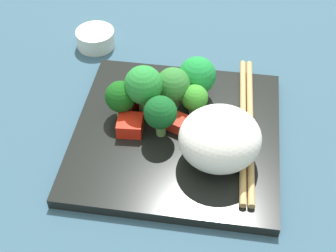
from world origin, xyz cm
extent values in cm
cube|color=#305265|center=(0.00, 0.00, -1.00)|extent=(110.00, 110.00, 2.00)
cube|color=black|center=(0.00, 0.00, 0.68)|extent=(25.17, 25.17, 1.36)
ellipsoid|color=white|center=(-3.60, -5.38, 4.69)|extent=(11.49, 11.76, 6.65)
cylinder|color=#67A356|center=(-0.75, 1.83, 2.48)|extent=(1.69, 1.71, 2.27)
sphere|color=#135521|center=(-0.85, 1.84, 5.08)|extent=(3.98, 3.98, 3.98)
cylinder|color=#66A354|center=(2.72, 4.46, 2.83)|extent=(2.32, 2.19, 3.09)
sphere|color=#278A36|center=(2.58, 4.47, 6.04)|extent=(4.76, 4.76, 4.76)
cylinder|color=#70AF5F|center=(4.11, 1.06, 2.41)|extent=(2.05, 2.28, 2.33)
sphere|color=#307932|center=(4.34, 1.12, 4.99)|extent=(4.39, 4.39, 4.39)
cylinder|color=#71A254|center=(3.18, -1.54, 2.24)|extent=(1.49, 1.60, 1.89)
sphere|color=green|center=(3.39, -1.75, 4.07)|extent=(3.34, 3.34, 3.34)
cylinder|color=#629F47|center=(7.20, -1.34, 2.23)|extent=(1.70, 1.86, 1.89)
sphere|color=#1C8E39|center=(6.95, -1.61, 4.72)|extent=(4.85, 4.85, 4.85)
cylinder|color=#74B05A|center=(1.80, 7.23, 2.29)|extent=(1.97, 1.96, 1.87)
sphere|color=#155716|center=(1.79, 7.24, 4.46)|extent=(3.91, 3.91, 3.91)
cylinder|color=orange|center=(7.30, 4.91, 1.70)|extent=(3.78, 3.78, 0.68)
cylinder|color=orange|center=(4.54, 3.30, 1.69)|extent=(3.37, 3.37, 0.65)
cylinder|color=orange|center=(8.08, 0.75, 1.62)|extent=(4.43, 4.43, 0.51)
cylinder|color=orange|center=(6.45, 6.76, 1.61)|extent=(4.47, 4.47, 0.49)
cylinder|color=orange|center=(6.44, 1.93, 1.67)|extent=(3.93, 3.93, 0.61)
cube|color=red|center=(4.12, 5.96, 2.41)|extent=(3.01, 3.03, 2.10)
cube|color=red|center=(-0.77, 5.63, 2.27)|extent=(3.29, 3.26, 1.82)
cube|color=red|center=(1.85, 2.22, 2.04)|extent=(3.20, 3.38, 1.36)
cube|color=red|center=(0.74, -0.10, 2.09)|extent=(3.11, 3.12, 1.45)
cylinder|color=tan|center=(2.04, -8.87, 1.77)|extent=(24.53, 2.03, 0.80)
cylinder|color=tan|center=(2.00, -7.98, 1.77)|extent=(24.53, 2.03, 0.80)
cylinder|color=silver|center=(17.36, 14.82, 1.29)|extent=(5.78, 5.78, 2.58)
camera|label=1|loc=(-41.99, -5.47, 45.26)|focal=53.09mm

